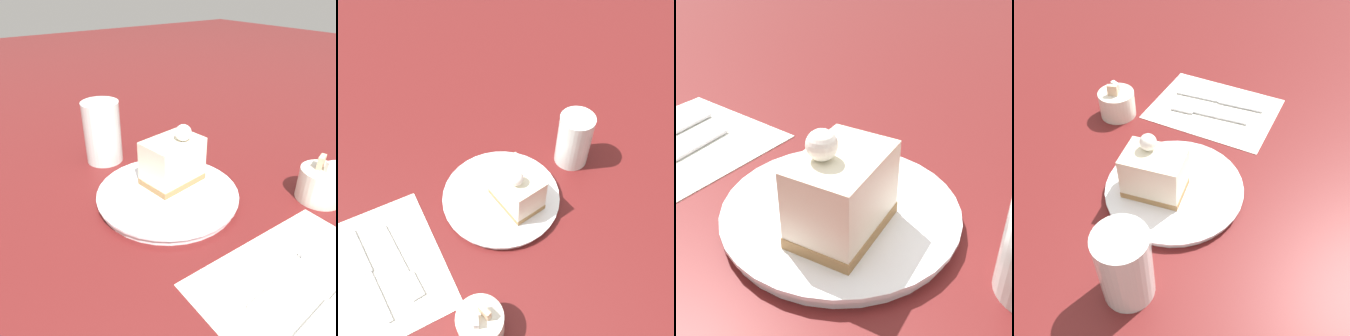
{
  "view_description": "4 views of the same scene",
  "coord_description": "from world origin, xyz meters",
  "views": [
    {
      "loc": [
        0.32,
        -0.27,
        0.32
      ],
      "look_at": [
        -0.04,
        -0.0,
        0.05
      ],
      "focal_mm": 35.0,
      "sensor_mm": 36.0,
      "label": 1
    },
    {
      "loc": [
        0.16,
        0.36,
        0.62
      ],
      "look_at": [
        -0.05,
        -0.03,
        0.07
      ],
      "focal_mm": 40.0,
      "sensor_mm": 36.0,
      "label": 2
    },
    {
      "loc": [
        -0.25,
        0.27,
        0.29
      ],
      "look_at": [
        -0.03,
        -0.03,
        0.05
      ],
      "focal_mm": 50.0,
      "sensor_mm": 36.0,
      "label": 3
    },
    {
      "loc": [
        -0.41,
        -0.2,
        0.48
      ],
      "look_at": [
        -0.03,
        -0.02,
        0.06
      ],
      "focal_mm": 40.0,
      "sensor_mm": 36.0,
      "label": 4
    }
  ],
  "objects": [
    {
      "name": "plate",
      "position": [
        -0.04,
        -0.01,
        0.01
      ],
      "size": [
        0.23,
        0.23,
        0.01
      ],
      "color": "white",
      "rests_on": "ground_plane"
    },
    {
      "name": "ground_plane",
      "position": [
        0.0,
        0.0,
        0.0
      ],
      "size": [
        4.0,
        4.0,
        0.0
      ],
      "primitive_type": "plane",
      "color": "#5B1919"
    },
    {
      "name": "cake_slice",
      "position": [
        -0.06,
        0.01,
        0.06
      ],
      "size": [
        0.08,
        0.1,
        0.1
      ],
      "rotation": [
        0.0,
        0.0,
        0.13
      ],
      "color": "#9E7547",
      "rests_on": "plate"
    }
  ]
}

